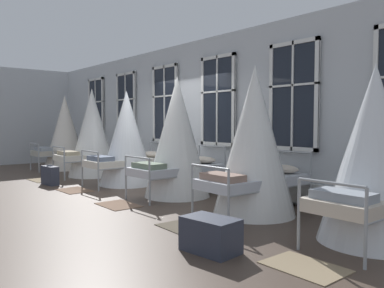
# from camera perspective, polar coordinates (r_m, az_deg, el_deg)

# --- Properties ---
(ground) EXTENTS (27.31, 27.31, 0.00)m
(ground) POSITION_cam_1_polar(r_m,az_deg,el_deg) (8.60, -6.99, -6.71)
(ground) COLOR #4C3D33
(back_wall_with_windows) EXTENTS (14.65, 0.10, 3.33)m
(back_wall_with_windows) POSITION_cam_1_polar(r_m,az_deg,el_deg) (9.28, 0.11, 4.38)
(back_wall_with_windows) COLOR silver
(back_wall_with_windows) RESTS_ON ground
(window_bank) EXTENTS (10.71, 0.10, 2.83)m
(window_bank) POSITION_cam_1_polar(r_m,az_deg,el_deg) (9.21, -0.46, 0.88)
(window_bank) COLOR black
(window_bank) RESTS_ON ground
(cot_first) EXTENTS (1.32, 1.94, 2.30)m
(cot_first) POSITION_cam_1_polar(r_m,az_deg,el_deg) (12.90, -17.85, 1.42)
(cot_first) COLOR #9EA3A8
(cot_first) RESTS_ON ground
(cot_second) EXTENTS (1.32, 1.93, 2.38)m
(cot_second) POSITION_cam_1_polar(r_m,az_deg,el_deg) (11.08, -14.20, 1.42)
(cot_second) COLOR #9EA3A8
(cot_second) RESTS_ON ground
(cot_third) EXTENTS (1.32, 1.94, 2.21)m
(cot_third) POSITION_cam_1_polar(r_m,az_deg,el_deg) (9.40, -9.39, 0.66)
(cot_third) COLOR #9EA3A8
(cot_third) RESTS_ON ground
(cot_fourth) EXTENTS (1.32, 1.94, 2.38)m
(cot_fourth) POSITION_cam_1_polar(r_m,az_deg,el_deg) (7.82, -2.14, 0.77)
(cot_fourth) COLOR #9EA3A8
(cot_fourth) RESTS_ON ground
(cot_fifth) EXTENTS (1.32, 1.94, 2.37)m
(cot_fifth) POSITION_cam_1_polar(r_m,az_deg,el_deg) (6.34, 9.02, 0.12)
(cot_fifth) COLOR #9EA3A8
(cot_fifth) RESTS_ON ground
(cot_sixth) EXTENTS (1.32, 1.93, 2.20)m
(cot_sixth) POSITION_cam_1_polar(r_m,az_deg,el_deg) (5.29, 24.81, -1.68)
(cot_sixth) COLOR #9EA3A8
(cot_sixth) RESTS_ON ground
(rug_second) EXTENTS (0.82, 0.59, 0.01)m
(rug_second) POSITION_cam_1_polar(r_m,az_deg,el_deg) (10.71, -20.71, -4.89)
(rug_second) COLOR #8E7A5B
(rug_second) RESTS_ON ground
(rug_third) EXTENTS (0.82, 0.58, 0.01)m
(rug_third) POSITION_cam_1_polar(r_m,az_deg,el_deg) (8.92, -16.67, -6.43)
(rug_third) COLOR brown
(rug_third) RESTS_ON ground
(rug_fourth) EXTENTS (0.81, 0.57, 0.01)m
(rug_fourth) POSITION_cam_1_polar(r_m,az_deg,el_deg) (7.20, -10.61, -8.66)
(rug_fourth) COLOR brown
(rug_fourth) RESTS_ON ground
(rug_fifth) EXTENTS (0.82, 0.59, 0.01)m
(rug_fifth) POSITION_cam_1_polar(r_m,az_deg,el_deg) (5.63, -0.83, -11.98)
(rug_fifth) COLOR brown
(rug_fifth) RESTS_ON ground
(rug_sixth) EXTENTS (0.80, 0.56, 0.01)m
(rug_sixth) POSITION_cam_1_polar(r_m,az_deg,el_deg) (4.36, 16.00, -16.70)
(rug_sixth) COLOR #8E7A5B
(rug_sixth) RESTS_ON ground
(suitcase_dark) EXTENTS (0.57, 0.26, 0.47)m
(suitcase_dark) POSITION_cam_1_polar(r_m,az_deg,el_deg) (9.86, -19.86, -4.29)
(suitcase_dark) COLOR #2D3342
(suitcase_dark) RESTS_ON ground
(travel_trunk) EXTENTS (0.68, 0.47, 0.39)m
(travel_trunk) POSITION_cam_1_polar(r_m,az_deg,el_deg) (4.61, 2.69, -12.99)
(travel_trunk) COLOR #2D3342
(travel_trunk) RESTS_ON ground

